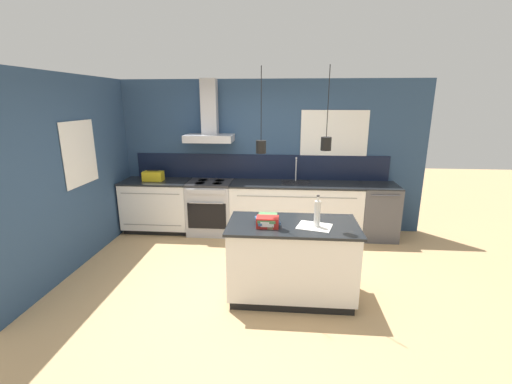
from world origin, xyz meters
The scene contains 13 objects.
ground_plane centered at (0.00, 0.00, 0.00)m, with size 16.00×16.00×0.00m, color tan.
wall_back centered at (-0.05, 2.00, 1.35)m, with size 5.60×2.39×2.60m.
wall_left centered at (-2.43, 0.70, 1.30)m, with size 0.08×3.80×2.60m.
counter_run_left centered at (-1.79, 1.69, 0.46)m, with size 1.16×0.64×0.91m.
counter_run_sink centered at (0.62, 1.69, 0.46)m, with size 2.19×0.64×1.33m.
oven_range centered at (-0.84, 1.69, 0.46)m, with size 0.75×0.66×0.91m.
dishwasher centered at (2.01, 1.69, 0.46)m, with size 0.59×0.65×0.91m.
kitchen_island centered at (0.53, -0.25, 0.46)m, with size 1.47×0.78×0.91m.
bottle_on_island centered at (0.79, -0.33, 1.06)m, with size 0.07×0.07×0.36m.
book_stack centered at (0.24, -0.32, 0.96)m, with size 0.30×0.32×0.10m.
red_supply_box centered at (0.25, -0.38, 0.97)m, with size 0.24×0.16×0.11m.
paper_pile centered at (0.77, -0.33, 0.91)m, with size 0.42×0.37×0.01m.
yellow_toolbox centered at (-1.83, 1.69, 0.99)m, with size 0.34×0.18×0.19m.
Camera 1 is at (0.42, -3.91, 2.26)m, focal length 24.00 mm.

